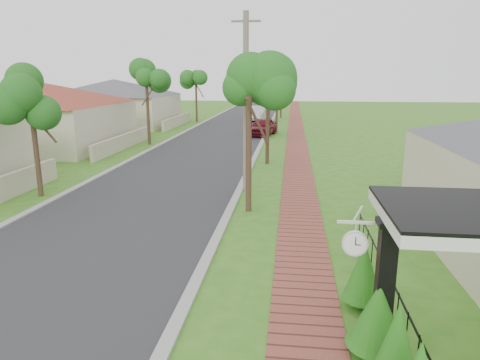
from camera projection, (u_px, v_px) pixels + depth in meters
The scene contains 16 objects.
ground at pixel (155, 306), 9.31m from camera, with size 160.00×160.00×0.00m, color #34721B.
road at pixel (204, 150), 28.95m from camera, with size 7.00×120.00×0.02m, color #28282B.
kerb_right at pixel (258, 151), 28.53m from camera, with size 0.30×120.00×0.10m, color #9E9E99.
kerb_left at pixel (152, 149), 29.38m from camera, with size 0.30×120.00×0.10m, color #9E9E99.
sidewalk at pixel (297, 152), 28.23m from camera, with size 1.50×120.00×0.03m, color brown.
porch_post at pixel (384, 295), 7.55m from camera, with size 0.48×0.48×2.52m.
picket_fence at pixel (389, 298), 8.61m from camera, with size 0.03×8.02×1.00m.
street_trees at pixel (222, 81), 34.47m from camera, with size 10.70×37.65×5.89m.
hedge_row at pixel (385, 336), 6.90m from camera, with size 0.94×4.76×1.97m.
far_house_red at pixel (35, 114), 29.80m from camera, with size 15.56×15.56×4.60m.
far_house_grey at pixel (116, 102), 43.30m from camera, with size 15.56×15.56×4.60m.
parked_car_red at pixel (262, 127), 36.04m from camera, with size 1.70×4.23×1.44m, color #5F0E18.
parked_car_white at pixel (258, 114), 47.99m from camera, with size 1.70×4.89×1.61m, color #BBBBBD.
near_tree at pixel (249, 94), 14.90m from camera, with size 2.09×2.09×5.38m.
utility_pole at pixel (246, 103), 17.96m from camera, with size 1.20×0.24×7.44m.
station_clock at pixel (355, 242), 7.76m from camera, with size 0.79×0.13×0.67m.
Camera 1 is at (2.85, -8.11, 4.88)m, focal length 32.00 mm.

